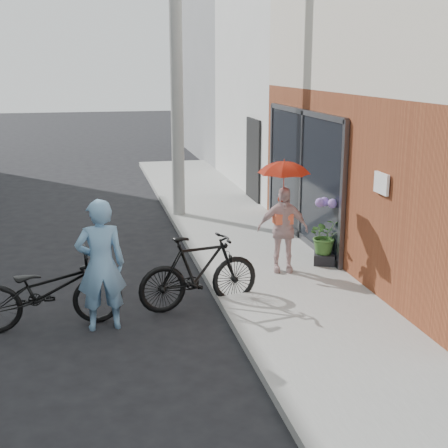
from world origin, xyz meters
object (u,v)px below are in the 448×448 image
object	(u,v)px
utility_pole	(176,62)
bike_left	(47,291)
officer	(101,265)
bike_right	(199,272)
planter	(324,259)
kimono_woman	(283,229)

from	to	relation	value
utility_pole	bike_left	world-z (taller)	utility_pole
officer	bike_left	size ratio (longest dim) A/B	0.90
bike_right	planter	size ratio (longest dim) A/B	5.19
bike_left	kimono_woman	world-z (taller)	kimono_woman
utility_pole	bike_left	xyz separation A→B (m)	(-2.61, -5.64, -2.98)
bike_left	kimono_woman	size ratio (longest dim) A/B	1.41
bike_right	utility_pole	bearing A→B (deg)	-16.02
planter	bike_right	bearing A→B (deg)	-153.70
utility_pole	officer	distance (m)	6.66
officer	kimono_woman	bearing A→B (deg)	-157.42
utility_pole	bike_left	distance (m)	6.89
officer	planter	world-z (taller)	officer
bike_left	planter	distance (m)	4.75
bike_left	bike_right	world-z (taller)	bike_right
utility_pole	bike_right	xyz separation A→B (m)	(-0.50, -5.37, -2.95)
kimono_woman	utility_pole	bearing A→B (deg)	115.35
bike_right	kimono_woman	size ratio (longest dim) A/B	1.29
bike_left	officer	bearing A→B (deg)	-108.49
bike_right	kimono_woman	world-z (taller)	kimono_woman
utility_pole	planter	world-z (taller)	utility_pole
utility_pole	kimono_woman	world-z (taller)	utility_pole
utility_pole	kimono_woman	bearing A→B (deg)	-76.18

